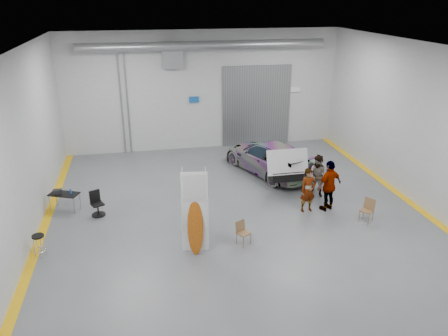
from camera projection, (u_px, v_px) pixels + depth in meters
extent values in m
plane|color=#56585D|center=(239.00, 217.00, 15.93)|extent=(16.00, 16.00, 0.00)
cube|color=#B1B4B5|center=(20.00, 153.00, 13.52)|extent=(0.02, 16.00, 6.00)
cube|color=#B1B4B5|center=(424.00, 128.00, 16.09)|extent=(0.02, 16.00, 6.00)
cube|color=#B1B4B5|center=(203.00, 91.00, 22.08)|extent=(14.00, 0.02, 6.00)
cube|color=#B1B4B5|center=(347.00, 281.00, 7.53)|extent=(14.00, 0.02, 6.00)
cube|color=silver|center=(241.00, 48.00, 13.69)|extent=(14.00, 16.00, 0.02)
cube|color=gray|center=(257.00, 106.00, 22.86)|extent=(3.60, 0.12, 4.20)
cube|color=gray|center=(172.00, 56.00, 21.06)|extent=(1.00, 0.50, 1.20)
cylinder|color=gray|center=(205.00, 45.00, 20.68)|extent=(11.90, 0.44, 0.44)
cube|color=#1452A2|center=(194.00, 100.00, 22.07)|extent=(0.50, 0.04, 0.30)
cube|color=white|center=(294.00, 89.00, 22.93)|extent=(0.70, 0.04, 0.25)
cylinder|color=gray|center=(128.00, 105.00, 21.50)|extent=(0.08, 0.08, 5.00)
cylinder|color=gray|center=(121.00, 105.00, 21.44)|extent=(0.08, 0.08, 5.00)
cube|color=#EAAC0D|center=(41.00, 237.00, 14.67)|extent=(0.30, 16.00, 0.01)
cube|color=#EAAC0D|center=(408.00, 201.00, 17.18)|extent=(0.30, 16.00, 0.01)
imported|color=silver|center=(269.00, 157.00, 19.68)|extent=(3.69, 5.37, 1.44)
imported|color=#925F4F|center=(308.00, 190.00, 16.11)|extent=(0.66, 0.47, 1.70)
imported|color=teal|center=(318.00, 176.00, 17.32)|extent=(1.04, 1.04, 1.71)
imported|color=#9D5F34|center=(329.00, 186.00, 16.16)|extent=(1.24, 0.87, 1.97)
cube|color=white|center=(196.00, 225.00, 13.43)|extent=(0.82, 0.14, 1.75)
ellipsoid|color=orange|center=(197.00, 228.00, 13.37)|extent=(0.51, 0.29, 1.85)
cube|color=white|center=(195.00, 187.00, 12.92)|extent=(0.80, 0.13, 0.92)
cylinder|color=white|center=(185.00, 212.00, 13.18)|extent=(0.02, 0.02, 2.92)
cylinder|color=white|center=(207.00, 210.00, 13.31)|extent=(0.02, 0.02, 2.92)
cube|color=brown|center=(244.00, 233.00, 14.10)|extent=(0.50, 0.50, 0.04)
cube|color=brown|center=(242.00, 225.00, 14.17)|extent=(0.37, 0.25, 0.36)
cube|color=brown|center=(367.00, 211.00, 15.48)|extent=(0.55, 0.56, 0.04)
cube|color=brown|center=(365.00, 203.00, 15.57)|extent=(0.31, 0.37, 0.39)
cylinder|color=black|center=(38.00, 236.00, 13.31)|extent=(0.36, 0.36, 0.05)
torus|color=silver|center=(40.00, 250.00, 13.49)|extent=(0.38, 0.38, 0.02)
cylinder|color=gray|center=(50.00, 206.00, 16.07)|extent=(0.03, 0.03, 0.64)
cylinder|color=gray|center=(78.00, 204.00, 16.25)|extent=(0.03, 0.03, 0.64)
cylinder|color=gray|center=(52.00, 201.00, 16.48)|extent=(0.03, 0.03, 0.64)
cylinder|color=gray|center=(79.00, 198.00, 16.66)|extent=(0.03, 0.03, 0.64)
cube|color=black|center=(64.00, 194.00, 16.24)|extent=(1.20, 0.91, 0.04)
cylinder|color=#1A4BA1|center=(71.00, 192.00, 16.16)|extent=(0.07, 0.07, 0.20)
cube|color=black|center=(57.00, 192.00, 16.20)|extent=(0.31, 0.20, 0.16)
cylinder|color=black|center=(99.00, 214.00, 16.06)|extent=(0.49, 0.49, 0.04)
cylinder|color=black|center=(98.00, 209.00, 15.98)|extent=(0.05, 0.05, 0.42)
cube|color=black|center=(97.00, 204.00, 15.90)|extent=(0.54, 0.54, 0.06)
cube|color=black|center=(97.00, 195.00, 15.98)|extent=(0.38, 0.21, 0.44)
cube|color=silver|center=(286.00, 159.00, 17.37)|extent=(1.68, 1.02, 0.04)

